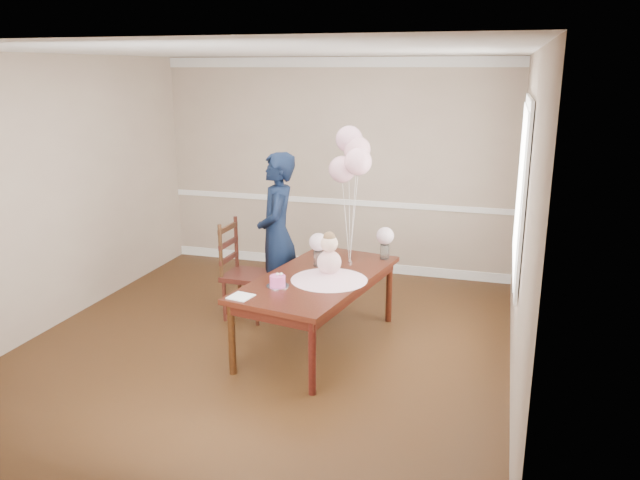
# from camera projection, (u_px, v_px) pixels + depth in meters

# --- Properties ---
(floor) EXTENTS (4.50, 5.00, 0.00)m
(floor) POSITION_uv_depth(u_px,v_px,m) (266.00, 345.00, 5.97)
(floor) COLOR black
(floor) RESTS_ON ground
(ceiling) EXTENTS (4.50, 5.00, 0.02)m
(ceiling) POSITION_uv_depth(u_px,v_px,m) (258.00, 51.00, 5.25)
(ceiling) COLOR silver
(ceiling) RESTS_ON wall_back
(wall_back) EXTENTS (4.50, 0.02, 2.70)m
(wall_back) POSITION_uv_depth(u_px,v_px,m) (335.00, 167.00, 7.92)
(wall_back) COLOR tan
(wall_back) RESTS_ON floor
(wall_front) EXTENTS (4.50, 0.02, 2.70)m
(wall_front) POSITION_uv_depth(u_px,v_px,m) (88.00, 305.00, 3.30)
(wall_front) COLOR tan
(wall_front) RESTS_ON floor
(wall_left) EXTENTS (0.02, 5.00, 2.70)m
(wall_left) POSITION_uv_depth(u_px,v_px,m) (53.00, 193.00, 6.23)
(wall_left) COLOR tan
(wall_left) RESTS_ON floor
(wall_right) EXTENTS (0.02, 5.00, 2.70)m
(wall_right) POSITION_uv_depth(u_px,v_px,m) (524.00, 224.00, 5.00)
(wall_right) COLOR tan
(wall_right) RESTS_ON floor
(chair_rail_trim) EXTENTS (4.50, 0.02, 0.07)m
(chair_rail_trim) POSITION_uv_depth(u_px,v_px,m) (335.00, 201.00, 8.03)
(chair_rail_trim) COLOR white
(chair_rail_trim) RESTS_ON wall_back
(crown_molding) EXTENTS (4.50, 0.02, 0.12)m
(crown_molding) POSITION_uv_depth(u_px,v_px,m) (335.00, 62.00, 7.57)
(crown_molding) COLOR silver
(crown_molding) RESTS_ON wall_back
(baseboard_trim) EXTENTS (4.50, 0.02, 0.12)m
(baseboard_trim) POSITION_uv_depth(u_px,v_px,m) (334.00, 263.00, 8.26)
(baseboard_trim) COLOR white
(baseboard_trim) RESTS_ON floor
(window_frame) EXTENTS (0.02, 1.66, 1.56)m
(window_frame) POSITION_uv_depth(u_px,v_px,m) (522.00, 189.00, 5.41)
(window_frame) COLOR white
(window_frame) RESTS_ON wall_right
(window_blinds) EXTENTS (0.01, 1.50, 1.40)m
(window_blinds) POSITION_uv_depth(u_px,v_px,m) (520.00, 189.00, 5.42)
(window_blinds) COLOR white
(window_blinds) RESTS_ON wall_right
(dining_table_top) EXTENTS (1.25, 1.99, 0.05)m
(dining_table_top) POSITION_uv_depth(u_px,v_px,m) (318.00, 278.00, 5.80)
(dining_table_top) COLOR black
(dining_table_top) RESTS_ON table_leg_fl
(table_apron) EXTENTS (1.15, 1.88, 0.09)m
(table_apron) POSITION_uv_depth(u_px,v_px,m) (318.00, 285.00, 5.82)
(table_apron) COLOR black
(table_apron) RESTS_ON table_leg_fl
(table_leg_fl) EXTENTS (0.08, 0.08, 0.65)m
(table_leg_fl) POSITION_uv_depth(u_px,v_px,m) (232.00, 339.00, 5.33)
(table_leg_fl) COLOR black
(table_leg_fl) RESTS_ON floor
(table_leg_fr) EXTENTS (0.08, 0.08, 0.65)m
(table_leg_fr) POSITION_uv_depth(u_px,v_px,m) (312.00, 358.00, 4.99)
(table_leg_fr) COLOR black
(table_leg_fr) RESTS_ON floor
(table_leg_bl) EXTENTS (0.08, 0.08, 0.65)m
(table_leg_bl) POSITION_uv_depth(u_px,v_px,m) (322.00, 281.00, 6.79)
(table_leg_bl) COLOR black
(table_leg_bl) RESTS_ON floor
(table_leg_br) EXTENTS (0.08, 0.08, 0.65)m
(table_leg_br) POSITION_uv_depth(u_px,v_px,m) (389.00, 292.00, 6.45)
(table_leg_br) COLOR black
(table_leg_br) RESTS_ON floor
(baby_skirt) EXTENTS (0.82, 0.82, 0.09)m
(baby_skirt) POSITION_uv_depth(u_px,v_px,m) (329.00, 275.00, 5.68)
(baby_skirt) COLOR #FDBACF
(baby_skirt) RESTS_ON dining_table_top
(baby_torso) EXTENTS (0.22, 0.22, 0.22)m
(baby_torso) POSITION_uv_depth(u_px,v_px,m) (329.00, 262.00, 5.65)
(baby_torso) COLOR pink
(baby_torso) RESTS_ON baby_skirt
(baby_head) EXTENTS (0.16, 0.16, 0.16)m
(baby_head) POSITION_uv_depth(u_px,v_px,m) (329.00, 244.00, 5.60)
(baby_head) COLOR beige
(baby_head) RESTS_ON baby_torso
(baby_hair) EXTENTS (0.11, 0.11, 0.11)m
(baby_hair) POSITION_uv_depth(u_px,v_px,m) (329.00, 238.00, 5.58)
(baby_hair) COLOR brown
(baby_hair) RESTS_ON baby_head
(cake_platter) EXTENTS (0.24, 0.24, 0.01)m
(cake_platter) POSITION_uv_depth(u_px,v_px,m) (278.00, 286.00, 5.51)
(cake_platter) COLOR silver
(cake_platter) RESTS_ON dining_table_top
(birthday_cake) EXTENTS (0.16, 0.16, 0.09)m
(birthday_cake) POSITION_uv_depth(u_px,v_px,m) (278.00, 281.00, 5.50)
(birthday_cake) COLOR #DD4699
(birthday_cake) RESTS_ON cake_platter
(cake_flower_a) EXTENTS (0.03, 0.03, 0.03)m
(cake_flower_a) POSITION_uv_depth(u_px,v_px,m) (277.00, 274.00, 5.48)
(cake_flower_a) COLOR white
(cake_flower_a) RESTS_ON birthday_cake
(cake_flower_b) EXTENTS (0.03, 0.03, 0.03)m
(cake_flower_b) POSITION_uv_depth(u_px,v_px,m) (281.00, 274.00, 5.49)
(cake_flower_b) COLOR white
(cake_flower_b) RESTS_ON birthday_cake
(rose_vase_near) EXTENTS (0.11, 0.11, 0.15)m
(rose_vase_near) POSITION_uv_depth(u_px,v_px,m) (318.00, 259.00, 6.07)
(rose_vase_near) COLOR silver
(rose_vase_near) RESTS_ON dining_table_top
(roses_near) EXTENTS (0.18, 0.18, 0.18)m
(roses_near) POSITION_uv_depth(u_px,v_px,m) (318.00, 242.00, 6.03)
(roses_near) COLOR beige
(roses_near) RESTS_ON rose_vase_near
(rose_vase_far) EXTENTS (0.11, 0.11, 0.15)m
(rose_vase_far) POSITION_uv_depth(u_px,v_px,m) (385.00, 252.00, 6.29)
(rose_vase_far) COLOR silver
(rose_vase_far) RESTS_ON dining_table_top
(roses_far) EXTENTS (0.18, 0.18, 0.18)m
(roses_far) POSITION_uv_depth(u_px,v_px,m) (385.00, 236.00, 6.25)
(roses_far) COLOR beige
(roses_far) RESTS_ON rose_vase_far
(napkin) EXTENTS (0.22, 0.22, 0.01)m
(napkin) POSITION_uv_depth(u_px,v_px,m) (241.00, 297.00, 5.26)
(napkin) COLOR white
(napkin) RESTS_ON dining_table_top
(balloon_weight) EXTENTS (0.04, 0.04, 0.02)m
(balloon_weight) POSITION_uv_depth(u_px,v_px,m) (350.00, 262.00, 6.18)
(balloon_weight) COLOR #B7B7BB
(balloon_weight) RESTS_ON dining_table_top
(balloon_a) EXTENTS (0.26, 0.26, 0.26)m
(balloon_a) POSITION_uv_depth(u_px,v_px,m) (342.00, 169.00, 5.98)
(balloon_a) COLOR #E6A3B3
(balloon_a) RESTS_ON balloon_ribbon_a
(balloon_b) EXTENTS (0.26, 0.26, 0.26)m
(balloon_b) POSITION_uv_depth(u_px,v_px,m) (358.00, 162.00, 5.83)
(balloon_b) COLOR #FFB4C7
(balloon_b) RESTS_ON balloon_ribbon_b
(balloon_c) EXTENTS (0.26, 0.26, 0.26)m
(balloon_c) POSITION_uv_depth(u_px,v_px,m) (357.00, 150.00, 5.96)
(balloon_c) COLOR #E3A1AE
(balloon_c) RESTS_ON balloon_ribbon_c
(balloon_d) EXTENTS (0.26, 0.26, 0.26)m
(balloon_d) POSITION_uv_depth(u_px,v_px,m) (349.00, 139.00, 5.99)
(balloon_d) COLOR #DC9CB3
(balloon_d) RESTS_ON balloon_ribbon_d
(balloon_ribbon_a) EXTENTS (0.08, 0.02, 0.77)m
(balloon_ribbon_a) POSITION_uv_depth(u_px,v_px,m) (346.00, 223.00, 6.10)
(balloon_ribbon_a) COLOR white
(balloon_ribbon_a) RESTS_ON balloon_weight
(balloon_ribbon_b) EXTENTS (0.09, 0.07, 0.87)m
(balloon_ribbon_b) POSITION_uv_depth(u_px,v_px,m) (354.00, 220.00, 6.03)
(balloon_ribbon_b) COLOR white
(balloon_ribbon_b) RESTS_ON balloon_weight
(balloon_ribbon_c) EXTENTS (0.04, 0.08, 0.96)m
(balloon_ribbon_c) POSITION_uv_depth(u_px,v_px,m) (353.00, 214.00, 6.09)
(balloon_ribbon_c) COLOR white
(balloon_ribbon_c) RESTS_ON balloon_weight
(balloon_ribbon_d) EXTENTS (0.06, 0.11, 1.05)m
(balloon_ribbon_d) POSITION_uv_depth(u_px,v_px,m) (349.00, 208.00, 6.11)
(balloon_ribbon_d) COLOR white
(balloon_ribbon_d) RESTS_ON balloon_weight
(dining_chair_seat) EXTENTS (0.46, 0.46, 0.05)m
(dining_chair_seat) POSITION_uv_depth(u_px,v_px,m) (247.00, 276.00, 6.54)
(dining_chair_seat) COLOR #37130F
(dining_chair_seat) RESTS_ON chair_leg_fl
(chair_leg_fl) EXTENTS (0.04, 0.04, 0.44)m
(chair_leg_fl) POSITION_uv_depth(u_px,v_px,m) (225.00, 301.00, 6.49)
(chair_leg_fl) COLOR #3D1610
(chair_leg_fl) RESTS_ON floor
(chair_leg_fr) EXTENTS (0.04, 0.04, 0.44)m
(chair_leg_fr) POSITION_uv_depth(u_px,v_px,m) (257.00, 305.00, 6.38)
(chair_leg_fr) COLOR black
(chair_leg_fr) RESTS_ON floor
(chair_leg_bl) EXTENTS (0.04, 0.04, 0.44)m
(chair_leg_bl) POSITION_uv_depth(u_px,v_px,m) (240.00, 290.00, 6.82)
(chair_leg_bl) COLOR #3C1D10
(chair_leg_bl) RESTS_ON floor
(chair_leg_br) EXTENTS (0.04, 0.04, 0.44)m
(chair_leg_br) POSITION_uv_depth(u_px,v_px,m) (271.00, 293.00, 6.71)
(chair_leg_br) COLOR #3C1910
(chair_leg_br) RESTS_ON floor
(chair_back_post_l) EXTENTS (0.04, 0.04, 0.57)m
(chair_back_post_l) POSITION_uv_depth(u_px,v_px,m) (221.00, 252.00, 6.35)
(chair_back_post_l) COLOR #351D0E
(chair_back_post_l) RESTS_ON dining_chair_seat
(chair_back_post_r) EXTENTS (0.04, 0.04, 0.57)m
(chair_back_post_r) POSITION_uv_depth(u_px,v_px,m) (236.00, 242.00, 6.69)
(chair_back_post_r) COLOR #39150F
(chair_back_post_r) RESTS_ON dining_chair_seat
(chair_slat_low) EXTENTS (0.04, 0.41, 0.05)m
(chair_slat_low) POSITION_uv_depth(u_px,v_px,m) (229.00, 258.00, 6.55)
(chair_slat_low) COLOR #36140E
(chair_slat_low) RESTS_ON dining_chair_seat
(chair_slat_mid) EXTENTS (0.04, 0.41, 0.05)m
(chair_slat_mid) POSITION_uv_depth(u_px,v_px,m) (228.00, 243.00, 6.51)
(chair_slat_mid) COLOR #33120E
(chair_slat_mid) RESTS_ON dining_chair_seat
(chair_slat_top) EXTENTS (0.04, 0.41, 0.05)m
(chair_slat_top) POSITION_uv_depth(u_px,v_px,m) (228.00, 228.00, 6.46)
(chair_slat_top) COLOR #331A0D
(chair_slat_top) RESTS_ON dining_chair_seat
(woman) EXTENTS (0.58, 0.73, 1.73)m
(woman) POSITION_uv_depth(u_px,v_px,m) (277.00, 235.00, 6.56)
(woman) COLOR black
(woman) RESTS_ON floor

